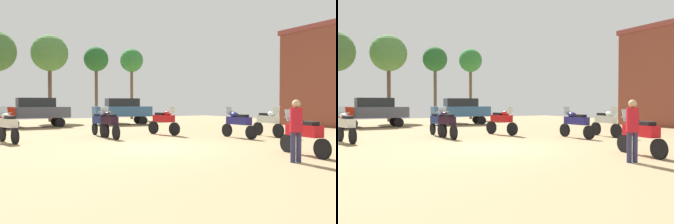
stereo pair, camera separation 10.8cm
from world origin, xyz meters
TOP-DOWN VIEW (x-y plane):
  - ground_plane at (0.00, 0.00)m, footprint 44.00×52.00m
  - motorcycle_1 at (2.99, 4.58)m, footprint 0.82×2.11m
  - motorcycle_2 at (-0.12, 5.55)m, footprint 0.62×2.26m
  - motorcycle_3 at (3.12, -3.88)m, footprint 0.72×2.15m
  - motorcycle_5 at (-4.42, 4.81)m, footprint 0.73×2.11m
  - motorcycle_6 at (5.15, 1.32)m, footprint 0.62×2.25m
  - motorcycle_7 at (6.90, 1.08)m, footprint 0.62×2.14m
  - motorcycle_8 at (-0.13, 4.35)m, footprint 0.62×2.16m
  - car_1 at (-1.65, 13.90)m, footprint 4.33×1.88m
  - car_4 at (4.60, 13.64)m, footprint 4.54×2.49m
  - person_1 at (1.83, -4.64)m, footprint 0.45×0.45m
  - tree_1 at (5.06, 20.72)m, footprint 2.30×2.30m
  - tree_2 at (9.19, 21.68)m, footprint 2.37×2.37m
  - tree_5 at (0.90, 21.17)m, footprint 3.24×3.24m

SIDE VIEW (x-z plane):
  - ground_plane at x=0.00m, z-range 0.00..0.02m
  - motorcycle_3 at x=3.12m, z-range 0.01..1.45m
  - motorcycle_2 at x=-0.12m, z-range 0.01..1.47m
  - motorcycle_5 at x=-4.42m, z-range 0.00..1.48m
  - motorcycle_6 at x=5.15m, z-range 0.01..1.48m
  - motorcycle_8 at x=-0.13m, z-range 0.00..1.50m
  - motorcycle_1 at x=2.99m, z-range 0.00..1.51m
  - motorcycle_7 at x=6.90m, z-range 0.00..1.51m
  - person_1 at x=1.83m, z-range 0.17..1.92m
  - car_1 at x=-1.65m, z-range 0.19..2.19m
  - car_4 at x=4.60m, z-range 0.19..2.19m
  - tree_1 at x=5.06m, z-range 2.23..9.17m
  - tree_2 at x=9.19m, z-range 2.33..9.54m
  - tree_5 at x=0.90m, z-range 2.21..9.94m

